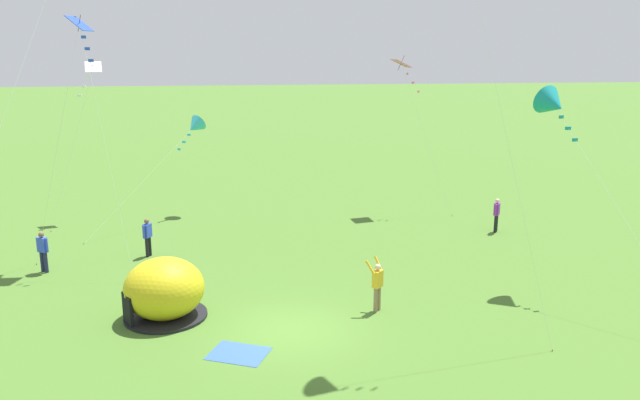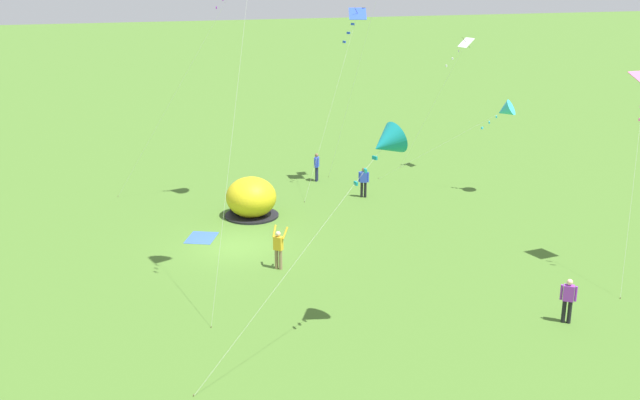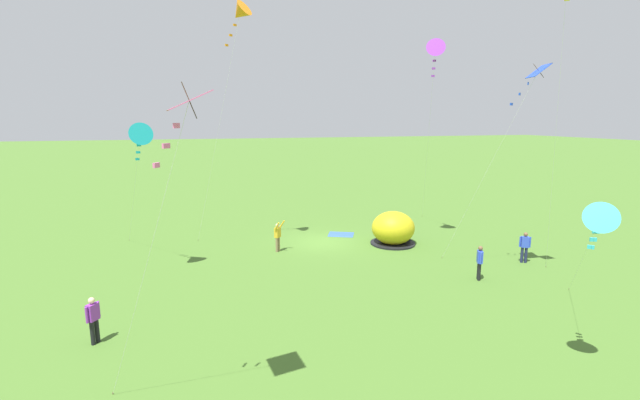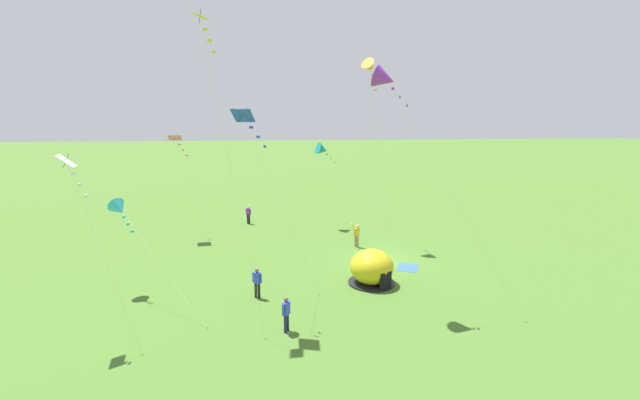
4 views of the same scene
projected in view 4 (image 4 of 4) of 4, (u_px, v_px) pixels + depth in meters
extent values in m
plane|color=#477028|center=(381.00, 260.00, 30.04)|extent=(300.00, 300.00, 0.00)
ellipsoid|color=gold|center=(372.00, 267.00, 25.62)|extent=(2.70, 2.60, 2.10)
cylinder|color=black|center=(371.00, 283.00, 25.82)|extent=(2.81, 2.81, 0.10)
cube|color=black|center=(386.00, 281.00, 24.67)|extent=(0.46, 0.77, 1.10)
cube|color=#3359A5|center=(408.00, 267.00, 28.50)|extent=(2.09, 1.90, 0.01)
cylinder|color=#1E2347|center=(285.00, 324.00, 19.88)|extent=(0.15, 0.15, 0.88)
cylinder|color=#1E2347|center=(287.00, 322.00, 20.05)|extent=(0.15, 0.15, 0.88)
cube|color=blue|center=(286.00, 308.00, 19.82)|extent=(0.45, 0.40, 0.60)
sphere|color=brown|center=(286.00, 299.00, 19.74)|extent=(0.22, 0.22, 0.22)
cylinder|color=blue|center=(284.00, 310.00, 19.60)|extent=(0.09, 0.09, 0.58)
cylinder|color=blue|center=(289.00, 306.00, 20.05)|extent=(0.09, 0.09, 0.58)
cylinder|color=black|center=(256.00, 290.00, 23.74)|extent=(0.15, 0.15, 0.88)
cylinder|color=black|center=(259.00, 290.00, 23.66)|extent=(0.15, 0.15, 0.88)
cube|color=blue|center=(257.00, 278.00, 23.56)|extent=(0.39, 0.45, 0.60)
sphere|color=brown|center=(257.00, 270.00, 23.47)|extent=(0.22, 0.22, 0.22)
cylinder|color=blue|center=(253.00, 277.00, 23.64)|extent=(0.09, 0.09, 0.58)
cylinder|color=blue|center=(261.00, 278.00, 23.47)|extent=(0.09, 0.09, 0.58)
cylinder|color=#8C7251|center=(358.00, 242.00, 32.83)|extent=(0.15, 0.15, 0.88)
cylinder|color=#8C7251|center=(356.00, 241.00, 32.96)|extent=(0.15, 0.15, 0.88)
cube|color=gold|center=(357.00, 232.00, 32.75)|extent=(0.44, 0.44, 0.60)
sphere|color=beige|center=(357.00, 227.00, 32.67)|extent=(0.22, 0.22, 0.22)
cylinder|color=gold|center=(359.00, 227.00, 32.38)|extent=(0.36, 0.29, 0.50)
cylinder|color=gold|center=(353.00, 226.00, 32.71)|extent=(0.29, 0.36, 0.50)
cylinder|color=black|center=(249.00, 219.00, 39.91)|extent=(0.15, 0.15, 0.88)
cylinder|color=black|center=(248.00, 219.00, 40.01)|extent=(0.15, 0.15, 0.88)
cube|color=purple|center=(248.00, 212.00, 39.81)|extent=(0.42, 0.45, 0.60)
sphere|color=beige|center=(248.00, 207.00, 39.73)|extent=(0.22, 0.22, 0.22)
cylinder|color=purple|center=(250.00, 212.00, 39.69)|extent=(0.09, 0.09, 0.58)
cylinder|color=purple|center=(246.00, 211.00, 39.94)|extent=(0.09, 0.09, 0.58)
cylinder|color=silver|center=(194.00, 185.00, 36.48)|extent=(2.58, 2.13, 8.21)
cylinder|color=brown|center=(211.00, 227.00, 38.63)|extent=(0.03, 0.03, 0.06)
cube|color=pink|center=(175.00, 138.00, 34.32)|extent=(1.04, 1.12, 0.45)
cylinder|color=#332314|center=(175.00, 138.00, 34.32)|extent=(0.31, 0.26, 0.81)
cube|color=pink|center=(179.00, 144.00, 34.76)|extent=(0.15, 0.20, 0.12)
cube|color=pink|center=(183.00, 150.00, 35.13)|extent=(0.18, 0.18, 0.12)
cube|color=pink|center=(187.00, 155.00, 35.50)|extent=(0.16, 0.20, 0.12)
cylinder|color=silver|center=(380.00, 155.00, 34.96)|extent=(2.90, 2.66, 13.57)
cylinder|color=brown|center=(388.00, 230.00, 37.82)|extent=(0.03, 0.03, 0.06)
cone|color=orange|center=(370.00, 67.00, 32.09)|extent=(1.63, 1.62, 1.31)
cube|color=orange|center=(372.00, 75.00, 32.50)|extent=(0.20, 0.16, 0.12)
cube|color=orange|center=(374.00, 83.00, 32.85)|extent=(0.20, 0.15, 0.12)
cube|color=orange|center=(376.00, 90.00, 33.20)|extent=(0.20, 0.16, 0.12)
cylinder|color=silver|center=(455.00, 200.00, 21.10)|extent=(3.45, 6.54, 11.76)
cylinder|color=brown|center=(526.00, 322.00, 20.91)|extent=(0.03, 0.03, 0.06)
cone|color=purple|center=(385.00, 79.00, 21.28)|extent=(1.60, 1.68, 1.38)
cube|color=purple|center=(393.00, 89.00, 21.22)|extent=(0.19, 0.18, 0.12)
cube|color=purple|center=(400.00, 97.00, 21.17)|extent=(0.21, 0.12, 0.12)
cube|color=purple|center=(407.00, 106.00, 21.12)|extent=(0.21, 0.10, 0.12)
cylinder|color=silver|center=(285.00, 215.00, 21.87)|extent=(2.06, 3.78, 9.96)
cylinder|color=brown|center=(319.00, 295.00, 24.03)|extent=(0.03, 0.03, 0.06)
cube|color=blue|center=(243.00, 116.00, 19.70)|extent=(1.00, 1.13, 0.61)
cylinder|color=#332314|center=(243.00, 115.00, 19.70)|extent=(0.27, 0.47, 0.66)
cube|color=blue|center=(251.00, 127.00, 20.03)|extent=(0.18, 0.19, 0.12)
cube|color=blue|center=(258.00, 137.00, 20.32)|extent=(0.19, 0.17, 0.12)
cube|color=blue|center=(265.00, 146.00, 20.60)|extent=(0.21, 0.14, 0.12)
cylinder|color=silver|center=(233.00, 178.00, 19.36)|extent=(3.16, 2.65, 14.38)
cylinder|color=brown|center=(266.00, 339.00, 19.35)|extent=(0.03, 0.03, 0.06)
cube|color=yellow|center=(200.00, 16.00, 19.36)|extent=(0.75, 0.71, 0.29)
cylinder|color=#332314|center=(200.00, 16.00, 19.35)|extent=(0.22, 0.19, 0.63)
cube|color=yellow|center=(205.00, 29.00, 19.22)|extent=(0.14, 0.21, 0.12)
cube|color=yellow|center=(209.00, 41.00, 19.11)|extent=(0.13, 0.21, 0.12)
cube|color=yellow|center=(214.00, 52.00, 19.00)|extent=(0.19, 0.18, 0.12)
cylinder|color=silver|center=(160.00, 264.00, 22.11)|extent=(5.12, 5.33, 4.86)
cylinder|color=brown|center=(207.00, 328.00, 20.37)|extent=(0.03, 0.03, 0.06)
cone|color=#33B7D1|center=(119.00, 209.00, 23.84)|extent=(1.47, 1.48, 1.21)
cube|color=#33B7D1|center=(124.00, 217.00, 23.66)|extent=(0.21, 0.13, 0.12)
cube|color=#33B7D1|center=(128.00, 224.00, 23.50)|extent=(0.21, 0.13, 0.12)
cube|color=#33B7D1|center=(132.00, 231.00, 23.34)|extent=(0.17, 0.20, 0.12)
cylinder|color=silver|center=(104.00, 258.00, 18.16)|extent=(2.10, 3.13, 8.06)
cylinder|color=brown|center=(143.00, 354.00, 18.08)|extent=(0.03, 0.03, 0.06)
cube|color=white|center=(66.00, 161.00, 18.22)|extent=(0.94, 0.80, 0.55)
cylinder|color=#332314|center=(66.00, 161.00, 18.22)|extent=(0.30, 0.44, 0.62)
cube|color=white|center=(74.00, 174.00, 18.14)|extent=(0.20, 0.16, 0.12)
cube|color=white|center=(80.00, 185.00, 18.07)|extent=(0.21, 0.11, 0.12)
cube|color=white|center=(86.00, 196.00, 18.00)|extent=(0.21, 0.10, 0.12)
cylinder|color=silver|center=(358.00, 186.00, 40.21)|extent=(1.89, 6.93, 6.97)
cylinder|color=brown|center=(390.00, 218.00, 42.17)|extent=(0.03, 0.03, 0.06)
cone|color=teal|center=(322.00, 150.00, 38.24)|extent=(1.39, 1.47, 1.34)
cube|color=teal|center=(327.00, 154.00, 38.48)|extent=(0.21, 0.13, 0.12)
cube|color=teal|center=(331.00, 158.00, 38.69)|extent=(0.20, 0.07, 0.12)
cube|color=teal|center=(335.00, 162.00, 38.90)|extent=(0.21, 0.08, 0.12)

